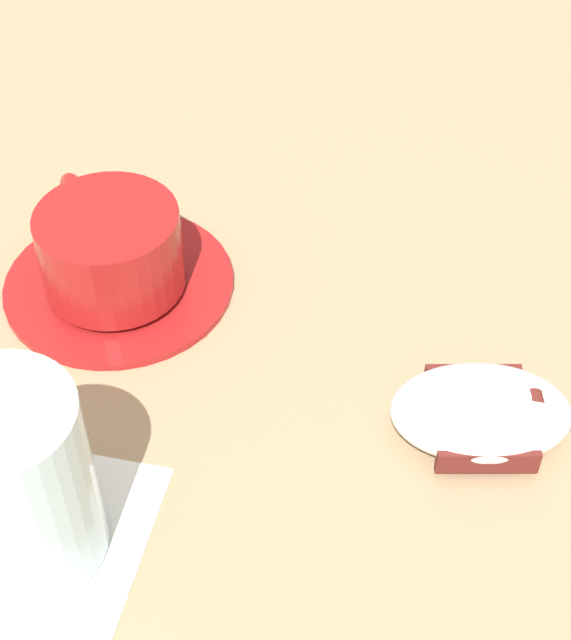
% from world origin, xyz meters
% --- Properties ---
extents(ground_plane, '(3.00, 3.00, 0.00)m').
position_xyz_m(ground_plane, '(0.00, 0.00, 0.00)').
color(ground_plane, '#9E7F5B').
extents(saucer, '(0.15, 0.15, 0.01)m').
position_xyz_m(saucer, '(-0.08, -0.12, 0.00)').
color(saucer, maroon).
rests_on(saucer, ground).
extents(coffee_cup, '(0.09, 0.11, 0.06)m').
position_xyz_m(coffee_cup, '(-0.08, -0.12, 0.04)').
color(coffee_cup, maroon).
rests_on(coffee_cup, saucer).
extents(computer_mouse, '(0.11, 0.12, 0.04)m').
position_xyz_m(computer_mouse, '(-0.07, 0.14, 0.02)').
color(computer_mouse, silver).
rests_on(computer_mouse, ground).
extents(napkin_under_glass, '(0.16, 0.16, 0.00)m').
position_xyz_m(napkin_under_glass, '(0.11, -0.05, 0.00)').
color(napkin_under_glass, silver).
rests_on(napkin_under_glass, ground).
extents(drinking_glass, '(0.08, 0.08, 0.11)m').
position_xyz_m(drinking_glass, '(0.10, -0.05, 0.06)').
color(drinking_glass, silver).
rests_on(drinking_glass, napkin_under_glass).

